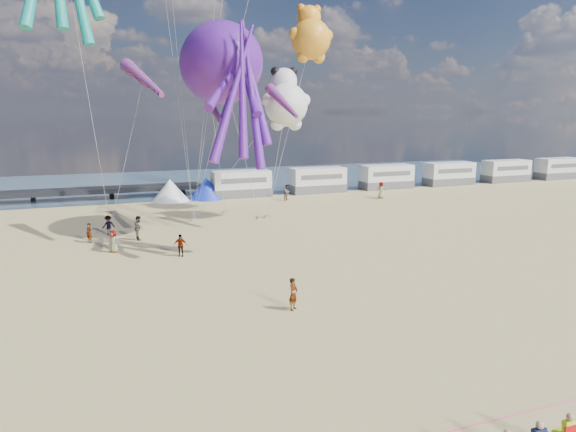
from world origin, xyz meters
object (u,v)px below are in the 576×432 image
object	(u,v)px
standing_person	(293,294)
sandbag_d	(226,212)
kite_panda	(286,105)
beachgoer_6	(114,241)
motorhome_4	(506,171)
sandbag_e	(194,220)
beachgoer_2	(108,225)
motorhome_5	(558,168)
kite_teddy_orange	(311,39)
motorhome_1	(318,180)
beachgoer_1	(287,193)
windsock_mid	(211,105)
kite_octopus_purple	(221,63)
motorhome_3	(449,174)
sandbag_a	(111,228)
windsock_right	(283,102)
motorhome_0	(241,184)
windsock_left	(143,79)
tent_blue	(207,188)
sandbag_b	(259,217)
beachgoer_0	(381,190)
sandbag_c	(267,217)
tent_white	(170,190)
motorhome_2	(387,177)
beachgoer_5	(89,233)
beachgoer_3	(180,245)
beachgoer_7	(139,228)

from	to	relation	value
standing_person	sandbag_d	distance (m)	25.45
kite_panda	beachgoer_6	bearing A→B (deg)	178.95
motorhome_4	sandbag_e	xyz separation A→B (m)	(-45.45, -11.42, -1.39)
kite_panda	beachgoer_2	bearing A→B (deg)	159.23
motorhome_5	kite_teddy_orange	xyz separation A→B (m)	(-43.79, -11.51, 14.49)
motorhome_1	motorhome_5	xyz separation A→B (m)	(38.00, 0.00, 0.00)
beachgoer_1	windsock_mid	xyz separation A→B (m)	(-9.88, -8.52, 9.23)
kite_octopus_purple	kite_teddy_orange	distance (m)	11.55
motorhome_3	motorhome_5	xyz separation A→B (m)	(19.00, 0.00, 0.00)
sandbag_a	sandbag_e	size ratio (longest dim) A/B	1.00
standing_person	windsock_right	distance (m)	20.58
motorhome_0	beachgoer_6	distance (m)	24.72
sandbag_d	windsock_left	size ratio (longest dim) A/B	0.07
tent_blue	beachgoer_1	xyz separation A→B (m)	(8.06, -4.16, -0.33)
beachgoer_1	sandbag_b	world-z (taller)	beachgoer_1
beachgoer_6	beachgoer_0	bearing A→B (deg)	69.55
sandbag_a	sandbag_c	bearing A→B (deg)	0.50
windsock_left	beachgoer_0	bearing A→B (deg)	6.30
motorhome_4	tent_white	world-z (taller)	motorhome_4
sandbag_d	beachgoer_6	bearing A→B (deg)	-133.17
motorhome_1	beachgoer_1	size ratio (longest dim) A/B	3.78
beachgoer_1	motorhome_5	bearing A→B (deg)	-27.45
motorhome_5	kite_panda	size ratio (longest dim) A/B	1.03
beachgoer_2	kite_octopus_purple	size ratio (longest dim) A/B	0.13
motorhome_2	sandbag_c	bearing A→B (deg)	-148.08
beachgoer_5	kite_teddy_orange	bearing A→B (deg)	68.17
beachgoer_5	kite_panda	bearing A→B (deg)	63.35
beachgoer_3	sandbag_e	bearing A→B (deg)	90.84
beachgoer_2	kite_panda	bearing A→B (deg)	165.57
motorhome_0	tent_blue	bearing A→B (deg)	180.00
beachgoer_7	kite_teddy_orange	size ratio (longest dim) A/B	0.30
beachgoer_1	windsock_mid	world-z (taller)	windsock_mid
beachgoer_2	beachgoer_3	bearing A→B (deg)	101.32
beachgoer_5	windsock_left	bearing A→B (deg)	45.88
beachgoer_6	sandbag_d	size ratio (longest dim) A/B	3.11
motorhome_1	tent_blue	distance (m)	13.50
motorhome_4	beachgoer_3	bearing A→B (deg)	-154.89
motorhome_4	kite_panda	world-z (taller)	kite_panda
motorhome_2	motorhome_3	size ratio (longest dim) A/B	1.00
sandbag_c	beachgoer_7	bearing A→B (deg)	-158.84
tent_blue	beachgoer_1	size ratio (longest dim) A/B	2.29
windsock_mid	sandbag_a	bearing A→B (deg)	176.15
kite_panda	windsock_mid	world-z (taller)	kite_panda
sandbag_b	kite_octopus_purple	bearing A→B (deg)	-132.91
motorhome_0	tent_white	size ratio (longest dim) A/B	1.65
beachgoer_1	sandbag_c	bearing A→B (deg)	-154.04
standing_person	beachgoer_3	bearing A→B (deg)	66.47
sandbag_d	kite_teddy_orange	world-z (taller)	kite_teddy_orange
beachgoer_7	beachgoer_5	bearing A→B (deg)	80.94
motorhome_4	sandbag_c	size ratio (longest dim) A/B	13.20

